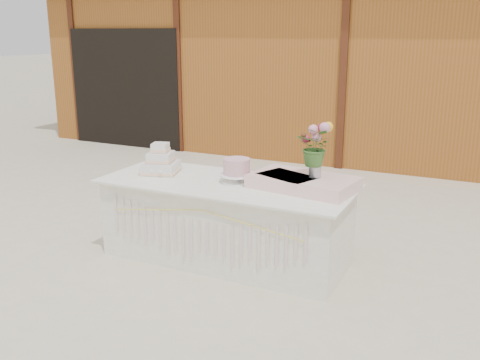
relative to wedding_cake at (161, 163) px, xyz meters
The scene contains 9 objects.
ground 1.15m from the wedding_cake, ahead, with size 80.00×80.00×0.00m, color beige.
barn 6.06m from the wedding_cake, 82.92° to the left, with size 12.60×4.60×3.30m.
cake_table 0.90m from the wedding_cake, ahead, with size 2.40×1.00×0.77m.
wedding_cake is the anchor object (origin of this frame).
pink_cake_stand 0.84m from the wedding_cake, ahead, with size 0.32×0.32×0.23m.
satin_runner 1.47m from the wedding_cake, ahead, with size 0.93×0.54×0.12m, color #FECFCC.
flower_vase 1.57m from the wedding_cake, ahead, with size 0.11×0.11×0.15m, color #ACADB1.
bouquet 1.61m from the wedding_cake, ahead, with size 0.31×0.27×0.35m, color #365F26.
loose_flowers 0.26m from the wedding_cake, 165.12° to the left, with size 0.14×0.33×0.02m, color #D17F8E, non-canonical shape.
Camera 1 is at (2.21, -4.29, 2.13)m, focal length 40.00 mm.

